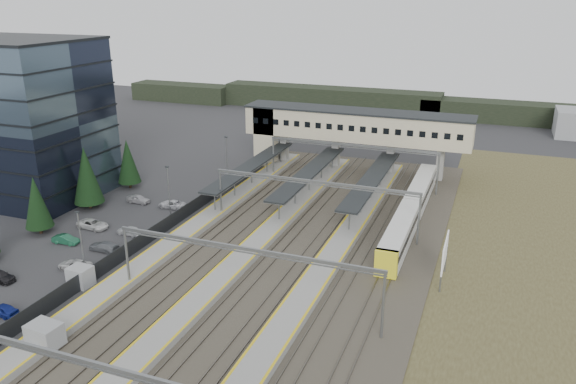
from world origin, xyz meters
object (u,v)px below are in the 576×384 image
at_px(relay_cabin_near, 45,336).
at_px(train, 411,211).
at_px(footbridge, 340,127).
at_px(relay_cabin_far, 81,276).
at_px(billboard, 445,254).
at_px(office_building, 16,119).

distance_m(relay_cabin_near, train, 48.97).
bearing_deg(footbridge, relay_cabin_far, -106.10).
relative_size(footbridge, billboard, 6.69).
distance_m(footbridge, train, 27.19).
bearing_deg(billboard, office_building, 174.24).
distance_m(office_building, billboard, 67.02).
bearing_deg(train, relay_cabin_near, -122.44).
bearing_deg(train, relay_cabin_far, -135.42).
relative_size(office_building, billboard, 4.02).
height_order(relay_cabin_far, train, train).
bearing_deg(relay_cabin_near, train, 57.56).
bearing_deg(relay_cabin_far, train, 44.58).
bearing_deg(office_building, train, 8.62).
bearing_deg(footbridge, relay_cabin_near, -99.10).
bearing_deg(relay_cabin_far, footbridge, 73.90).
bearing_deg(office_building, footbridge, 34.47).
height_order(relay_cabin_near, billboard, billboard).
distance_m(relay_cabin_far, train, 43.82).
bearing_deg(billboard, relay_cabin_far, -158.12).
height_order(footbridge, train, footbridge).
relative_size(relay_cabin_far, train, 0.07).
relative_size(relay_cabin_near, billboard, 0.52).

